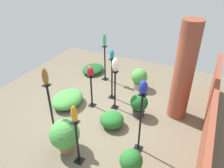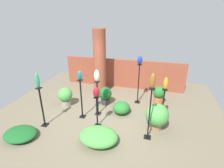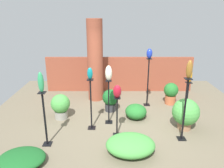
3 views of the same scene
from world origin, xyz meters
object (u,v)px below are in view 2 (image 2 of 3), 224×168
Objects in this scene: brick_pillar at (100,62)px; pedestal_cobalt at (138,85)px; art_vase_ivory at (97,76)px; potted_plant_mid_left at (65,96)px; art_vase_amber at (166,83)px; pedestal_jade at (42,109)px; art_vase_bronze at (153,81)px; art_vase_teal at (80,76)px; potted_plant_near_pillar at (105,95)px; pedestal_bronze at (149,116)px; pedestal_amber at (163,107)px; art_vase_cobalt at (140,60)px; pedestal_teal at (82,101)px; potted_plant_walkway_edge at (159,94)px; potted_plant_front_right at (157,116)px; art_vase_jade at (37,81)px; art_vase_ruby at (96,92)px; pedestal_ruby at (97,113)px; pedestal_ivory at (98,100)px.

pedestal_cobalt is at bearing -17.62° from brick_pillar.
art_vase_ivory is 0.55× the size of potted_plant_mid_left.
art_vase_amber is at bearing 3.38° from art_vase_ivory.
art_vase_bronze is (3.24, 0.23, 1.16)m from pedestal_jade.
art_vase_teal reaches higher than potted_plant_near_pillar.
pedestal_jade is (-3.24, -0.23, -0.12)m from pedestal_bronze.
art_vase_teal is 2.68m from art_vase_amber.
pedestal_jade is 4.31× the size of art_vase_teal.
art_vase_cobalt reaches higher than pedestal_amber.
art_vase_amber is (2.64, 0.45, 0.72)m from pedestal_teal.
brick_pillar is 3.25m from pedestal_amber.
pedestal_teal is 0.99m from art_vase_ivory.
potted_plant_walkway_edge is (0.81, 0.11, -1.33)m from art_vase_cobalt.
pedestal_teal is 1.63× the size of potted_plant_front_right.
art_vase_jade reaches higher than potted_plant_near_pillar.
pedestal_teal is (0.03, -2.08, -0.75)m from brick_pillar.
art_vase_ruby reaches higher than pedestal_amber.
pedestal_teal is 3.37× the size of art_vase_ivory.
art_vase_teal is at bearing -89.29° from brick_pillar.
pedestal_cobalt is 1.34m from potted_plant_near_pillar.
brick_pillar is at bearing 105.89° from art_vase_ruby.
pedestal_bronze is 5.12× the size of art_vase_teal.
pedestal_ruby is at bearing -28.19° from pedestal_teal.
art_vase_ruby is at bearing -28.19° from art_vase_teal.
art_vase_teal is at bearing -170.36° from art_vase_amber.
brick_pillar is 1.83m from art_vase_ivory.
art_vase_teal reaches higher than art_vase_ivory.
pedestal_teal is 0.56m from pedestal_ivory.
potted_plant_front_right is 1.14× the size of potted_plant_mid_left.
potted_plant_front_right is (-0.16, -0.47, -0.06)m from pedestal_amber.
art_vase_teal is at bearing -146.89° from potted_plant_walkway_edge.
brick_pillar is at bearing 58.47° from potted_plant_mid_left.
pedestal_amber is 1.64× the size of potted_plant_near_pillar.
pedestal_ruby is at bearing 174.01° from art_vase_bronze.
pedestal_ruby is 2.73m from potted_plant_walkway_edge.
art_vase_cobalt is 1.56m from potted_plant_walkway_edge.
art_vase_bronze is (0.55, -2.06, 1.03)m from pedestal_cobalt.
art_vase_amber is 0.55× the size of potted_plant_walkway_edge.
pedestal_cobalt is 1.21× the size of pedestal_jade.
pedestal_bronze is 0.61m from potted_plant_front_right.
pedestal_amber is at bearing 68.46° from art_vase_bronze.
art_vase_ivory is (-0.21, 0.68, 0.26)m from art_vase_ruby.
pedestal_cobalt is 1.44m from pedestal_amber.
brick_pillar is at bearing 162.38° from art_vase_cobalt.
pedestal_amber is (0.38, 0.97, -0.20)m from pedestal_bronze.
art_vase_bronze reaches higher than potted_plant_near_pillar.
pedestal_bronze is at bearing -25.15° from pedestal_ivory.
potted_plant_walkway_edge is at bearing 33.11° from art_vase_teal.
art_vase_teal reaches higher than art_vase_ruby.
pedestal_amber is at bearing -49.36° from pedestal_cobalt.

